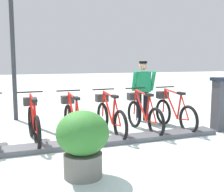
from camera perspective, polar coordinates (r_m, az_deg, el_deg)
The scene contains 11 objects.
ground_plane at distance 5.52m, azimuth -8.72°, elevation -10.43°, with size 60.00×60.00×0.00m, color #ADBAB4.
dock_rail_base at distance 5.50m, azimuth -8.73°, elevation -9.93°, with size 0.44×6.64×0.10m, color #47474C.
payment_kiosk at distance 7.11m, azimuth 21.81°, elevation -1.37°, with size 0.36×0.52×1.28m.
bike_docked_0 at distance 7.00m, azimuth 12.51°, elevation -3.12°, with size 1.72×0.54×1.02m.
bike_docked_1 at distance 6.59m, azimuth 6.37°, elevation -3.63°, with size 1.72×0.54×1.02m.
bike_docked_2 at distance 6.27m, azimuth -0.49°, elevation -4.15°, with size 1.72×0.54×1.02m.
bike_docked_3 at distance 6.04m, azimuth -7.99°, elevation -4.65°, with size 1.72×0.54×1.02m.
bike_docked_4 at distance 5.93m, azimuth -15.93°, elevation -5.09°, with size 1.72×0.54×1.02m.
worker_near_rack at distance 7.66m, azimuth 6.35°, elevation 1.52°, with size 0.54×0.67×1.66m.
lamp_post at distance 8.26m, azimuth -19.97°, elevation 14.26°, with size 0.32×0.32×4.21m.
planter_bush at distance 4.02m, azimuth -6.06°, elevation -9.07°, with size 0.76×0.76×0.97m.
Camera 1 is at (-5.16, 1.02, 1.67)m, focal length 44.35 mm.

